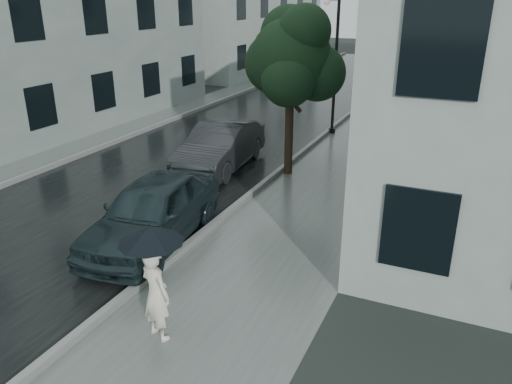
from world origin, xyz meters
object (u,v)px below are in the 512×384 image
at_px(lamp_post, 333,58).
at_px(car_far, 220,146).
at_px(car_near, 153,211).
at_px(street_tree, 292,58).
at_px(pedestrian, 156,294).

bearing_deg(lamp_post, car_far, -91.68).
bearing_deg(car_near, street_tree, 73.07).
bearing_deg(pedestrian, lamp_post, -66.57).
bearing_deg(street_tree, car_near, -100.94).
distance_m(street_tree, lamp_post, 5.39).
distance_m(street_tree, car_far, 3.60).
xyz_separation_m(car_near, car_far, (-1.05, 5.24, -0.01)).
height_order(street_tree, lamp_post, lamp_post).
bearing_deg(street_tree, lamp_post, 92.89).
relative_size(street_tree, car_far, 1.13).
bearing_deg(car_near, pedestrian, -59.96).
distance_m(lamp_post, car_near, 11.41).
relative_size(pedestrian, lamp_post, 0.31).
relative_size(pedestrian, street_tree, 0.32).
relative_size(pedestrian, car_near, 0.37).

